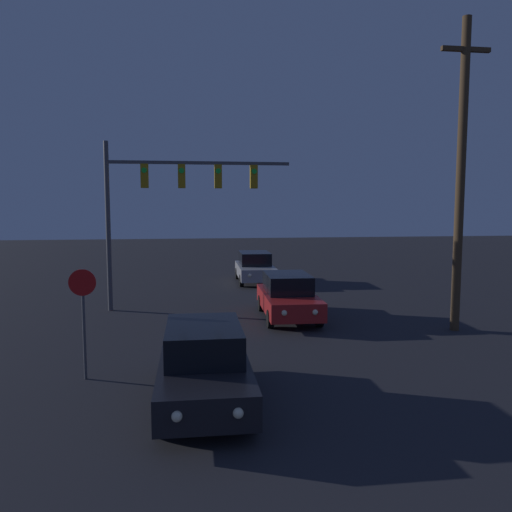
{
  "coord_description": "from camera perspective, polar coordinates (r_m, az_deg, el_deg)",
  "views": [
    {
      "loc": [
        -2.04,
        -0.63,
        4.02
      ],
      "look_at": [
        0.0,
        14.0,
        2.51
      ],
      "focal_mm": 35.0,
      "sensor_mm": 36.0,
      "label": 1
    }
  ],
  "objects": [
    {
      "name": "stop_sign",
      "position": [
        12.09,
        -19.15,
        -5.32
      ],
      "size": [
        0.61,
        0.07,
        2.57
      ],
      "color": "#4C4C51",
      "rests_on": "ground_plane"
    },
    {
      "name": "car_near",
      "position": [
        10.44,
        -5.95,
        -12.17
      ],
      "size": [
        1.87,
        4.39,
        1.57
      ],
      "rotation": [
        0.0,
        0.0,
        3.13
      ],
      "color": "black",
      "rests_on": "ground_plane"
    },
    {
      "name": "car_far",
      "position": [
        26.03,
        -0.13,
        -1.28
      ],
      "size": [
        1.92,
        4.41,
        1.57
      ],
      "rotation": [
        0.0,
        0.0,
        3.12
      ],
      "color": "#99999E",
      "rests_on": "ground_plane"
    },
    {
      "name": "utility_pole",
      "position": [
        17.06,
        22.36,
        8.76
      ],
      "size": [
        1.58,
        0.28,
        9.73
      ],
      "color": "#4C3823",
      "rests_on": "ground_plane"
    },
    {
      "name": "car_mid",
      "position": [
        17.85,
        3.67,
        -4.58
      ],
      "size": [
        1.95,
        4.42,
        1.57
      ],
      "rotation": [
        0.0,
        0.0,
        3.11
      ],
      "color": "#B21E1E",
      "rests_on": "ground_plane"
    },
    {
      "name": "traffic_signal_mast",
      "position": [
        19.41,
        -10.01,
        7.26
      ],
      "size": [
        7.02,
        0.3,
        6.39
      ],
      "color": "#4C4C51",
      "rests_on": "ground_plane"
    }
  ]
}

